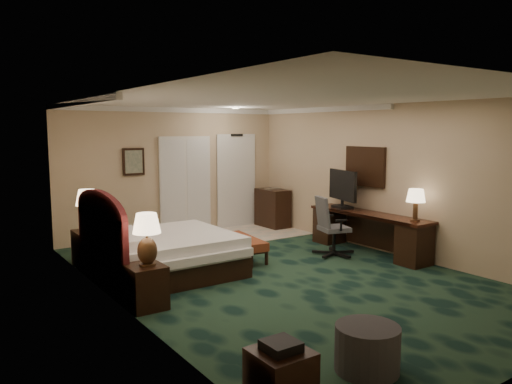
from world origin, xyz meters
TOP-DOWN VIEW (x-y plane):
  - floor at (0.00, 0.00)m, footprint 5.00×7.50m
  - ceiling at (0.00, 0.00)m, footprint 5.00×7.50m
  - wall_back at (0.00, 3.75)m, footprint 5.00×0.00m
  - wall_left at (-2.50, 0.00)m, footprint 0.00×7.50m
  - wall_right at (2.50, 0.00)m, footprint 0.00×7.50m
  - crown_molding at (0.00, 0.00)m, footprint 5.00×7.50m
  - tile_patch at (0.90, 2.90)m, footprint 3.20×1.70m
  - headboard at (-2.44, 1.00)m, footprint 0.12×2.00m
  - entry_door at (1.55, 3.72)m, footprint 1.02×0.06m
  - closet_doors at (0.25, 3.71)m, footprint 1.20×0.06m
  - wall_art at (-0.90, 3.71)m, footprint 0.45×0.06m
  - wall_mirror at (2.46, 0.60)m, footprint 0.05×0.95m
  - bed at (-1.41, 1.07)m, footprint 1.98×1.83m
  - nightstand_near at (-2.26, -0.15)m, footprint 0.44×0.51m
  - nightstand_far at (-2.25, 2.28)m, footprint 0.47×0.53m
  - lamp_near at (-2.23, -0.18)m, footprint 0.36×0.36m
  - lamp_far at (-2.27, 2.24)m, footprint 0.43×0.43m
  - bed_bench at (0.03, 1.10)m, footprint 0.55×1.21m
  - ottoman at (-1.20, -2.90)m, footprint 0.62×0.62m
  - side_table at (-2.25, -2.94)m, footprint 0.45×0.45m
  - desk at (2.21, 0.24)m, footprint 0.55×2.55m
  - tv at (2.20, 0.92)m, footprint 0.32×0.94m
  - desk_lamp at (2.22, -0.76)m, footprint 0.33×0.33m
  - desk_chair at (1.55, 0.45)m, footprint 0.76×0.73m
  - minibar at (2.22, 3.20)m, footprint 0.46×0.83m

SIDE VIEW (x-z plane):
  - floor at x=0.00m, z-range 0.00..0.00m
  - tile_patch at x=0.90m, z-range 0.00..0.01m
  - bed_bench at x=0.03m, z-range 0.00..0.40m
  - ottoman at x=-1.20m, z-range 0.00..0.43m
  - side_table at x=-2.25m, z-range 0.00..0.48m
  - nightstand_near at x=-2.26m, z-range 0.00..0.55m
  - nightstand_far at x=-2.25m, z-range 0.00..0.58m
  - bed at x=-1.41m, z-range 0.00..0.63m
  - desk at x=2.21m, z-range 0.00..0.74m
  - minibar at x=2.22m, z-range 0.00..0.88m
  - desk_chair at x=1.55m, z-range 0.00..1.07m
  - headboard at x=-2.44m, z-range 0.00..1.40m
  - lamp_near at x=-2.23m, z-range 0.55..1.22m
  - lamp_far at x=-2.27m, z-range 0.58..1.27m
  - desk_lamp at x=2.22m, z-range 0.74..1.28m
  - entry_door at x=1.55m, z-range -0.04..2.14m
  - closet_doors at x=0.25m, z-range 0.00..2.10m
  - tv at x=2.20m, z-range 0.74..1.48m
  - wall_back at x=0.00m, z-range 0.00..2.70m
  - wall_left at x=-2.50m, z-range 0.00..2.70m
  - wall_right at x=2.50m, z-range 0.00..2.70m
  - wall_mirror at x=2.46m, z-range 1.18..1.93m
  - wall_art at x=-0.90m, z-range 1.33..1.88m
  - crown_molding at x=0.00m, z-range 2.60..2.70m
  - ceiling at x=0.00m, z-range 2.70..2.70m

